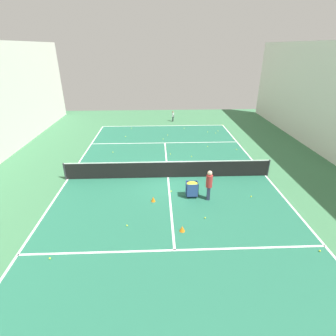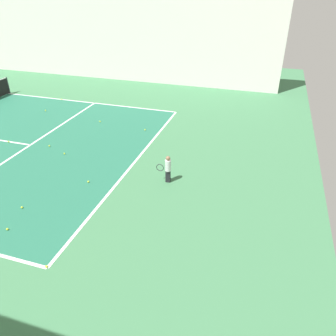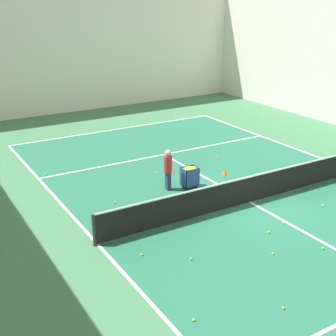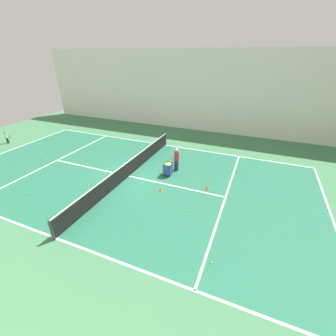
{
  "view_description": "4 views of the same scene",
  "coord_description": "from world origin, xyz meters",
  "px_view_note": "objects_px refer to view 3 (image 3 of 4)",
  "views": [
    {
      "loc": [
        0.58,
        14.05,
        7.16
      ],
      "look_at": [
        0.0,
        0.0,
        0.63
      ],
      "focal_mm": 28.0,
      "sensor_mm": 36.0,
      "label": 1
    },
    {
      "loc": [
        -10.77,
        -16.14,
        6.54
      ],
      "look_at": [
        -1.05,
        -13.07,
        0.59
      ],
      "focal_mm": 35.0,
      "sensor_mm": 36.0,
      "label": 2
    },
    {
      "loc": [
        -10.51,
        -11.78,
        7.16
      ],
      "look_at": [
        -1.96,
        2.55,
        0.89
      ],
      "focal_mm": 50.0,
      "sensor_mm": 36.0,
      "label": 3
    },
    {
      "loc": [
        10.77,
        7.26,
        7.16
      ],
      "look_at": [
        -1.15,
        2.28,
        0.51
      ],
      "focal_mm": 24.0,
      "sensor_mm": 36.0,
      "label": 4
    }
  ],
  "objects_px": {
    "tennis_net": "(251,189)",
    "training_cone_1": "(169,160)",
    "coach_at_net": "(168,167)",
    "training_cone_0": "(225,172)",
    "ball_cart": "(190,173)"
  },
  "relations": [
    {
      "from": "coach_at_net",
      "to": "ball_cart",
      "type": "distance_m",
      "value": 0.92
    },
    {
      "from": "coach_at_net",
      "to": "training_cone_1",
      "type": "relative_size",
      "value": 6.36
    },
    {
      "from": "training_cone_0",
      "to": "training_cone_1",
      "type": "relative_size",
      "value": 1.08
    },
    {
      "from": "training_cone_0",
      "to": "training_cone_1",
      "type": "distance_m",
      "value": 2.72
    },
    {
      "from": "tennis_net",
      "to": "training_cone_0",
      "type": "bearing_deg",
      "value": 72.11
    },
    {
      "from": "coach_at_net",
      "to": "training_cone_0",
      "type": "height_order",
      "value": "coach_at_net"
    },
    {
      "from": "training_cone_0",
      "to": "coach_at_net",
      "type": "bearing_deg",
      "value": -177.58
    },
    {
      "from": "ball_cart",
      "to": "training_cone_0",
      "type": "height_order",
      "value": "ball_cart"
    },
    {
      "from": "tennis_net",
      "to": "training_cone_1",
      "type": "height_order",
      "value": "tennis_net"
    },
    {
      "from": "tennis_net",
      "to": "training_cone_1",
      "type": "bearing_deg",
      "value": 94.45
    },
    {
      "from": "coach_at_net",
      "to": "training_cone_0",
      "type": "distance_m",
      "value": 2.93
    },
    {
      "from": "coach_at_net",
      "to": "ball_cart",
      "type": "bearing_deg",
      "value": 79.0
    },
    {
      "from": "ball_cart",
      "to": "training_cone_0",
      "type": "distance_m",
      "value": 2.09
    },
    {
      "from": "tennis_net",
      "to": "ball_cart",
      "type": "distance_m",
      "value": 2.55
    },
    {
      "from": "training_cone_0",
      "to": "training_cone_1",
      "type": "xyz_separation_m",
      "value": [
        -1.26,
        2.42,
        -0.01
      ]
    }
  ]
}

